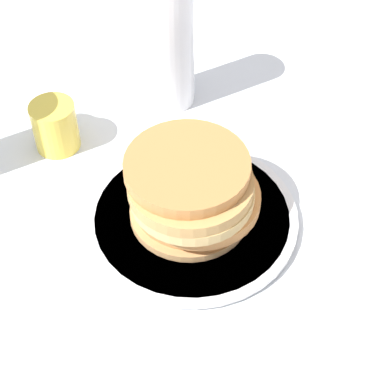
# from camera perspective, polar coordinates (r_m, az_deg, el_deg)

# --- Properties ---
(ground_plane) EXTENTS (4.00, 4.00, 0.00)m
(ground_plane) POSITION_cam_1_polar(r_m,az_deg,el_deg) (0.80, -1.28, -2.38)
(ground_plane) COLOR white
(plate) EXTENTS (0.26, 0.26, 0.01)m
(plate) POSITION_cam_1_polar(r_m,az_deg,el_deg) (0.79, 0.00, -2.27)
(plate) COLOR white
(plate) RESTS_ON ground_plane
(pancake_stack) EXTENTS (0.16, 0.16, 0.09)m
(pancake_stack) POSITION_cam_1_polar(r_m,az_deg,el_deg) (0.76, -0.01, 0.10)
(pancake_stack) COLOR tan
(pancake_stack) RESTS_ON plate
(juice_glass) EXTENTS (0.06, 0.06, 0.07)m
(juice_glass) POSITION_cam_1_polar(r_m,az_deg,el_deg) (0.89, -12.08, 5.75)
(juice_glass) COLOR yellow
(juice_glass) RESTS_ON ground_plane
(water_bottle_far) EXTENTS (0.07, 0.07, 0.22)m
(water_bottle_far) POSITION_cam_1_polar(r_m,az_deg,el_deg) (0.91, -2.04, 13.32)
(water_bottle_far) COLOR white
(water_bottle_far) RESTS_ON ground_plane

